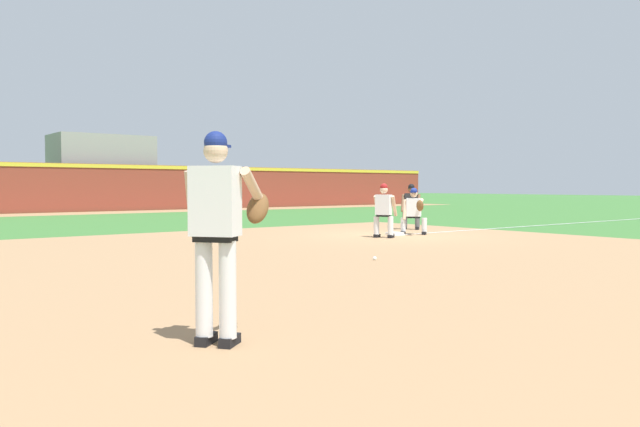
% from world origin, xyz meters
% --- Properties ---
extents(ground_plane, '(160.00, 160.00, 0.00)m').
position_xyz_m(ground_plane, '(0.00, 0.00, 0.00)').
color(ground_plane, '#3D7533').
extents(infield_dirt_patch, '(18.00, 18.00, 0.01)m').
position_xyz_m(infield_dirt_patch, '(-4.89, -3.87, 0.00)').
color(infield_dirt_patch, '#A87F56').
rests_on(infield_dirt_patch, ground).
extents(warning_track_strip, '(48.00, 3.20, 0.01)m').
position_xyz_m(warning_track_strip, '(0.00, 20.00, 0.00)').
color(warning_track_strip, '#A87F56').
rests_on(warning_track_strip, ground).
extents(foul_line_stripe, '(16.79, 0.10, 0.00)m').
position_xyz_m(foul_line_stripe, '(8.39, 0.00, 0.01)').
color(foul_line_stripe, white).
rests_on(foul_line_stripe, ground).
extents(first_base_bag, '(0.38, 0.38, 0.09)m').
position_xyz_m(first_base_bag, '(0.00, 0.00, 0.04)').
color(first_base_bag, white).
rests_on(first_base_bag, ground).
extents(baseball, '(0.07, 0.07, 0.07)m').
position_xyz_m(baseball, '(-4.44, -3.98, 0.04)').
color(baseball, white).
rests_on(baseball, ground).
extents(pitcher, '(0.85, 0.57, 1.86)m').
position_xyz_m(pitcher, '(-9.75, -7.74, 1.06)').
color(pitcher, black).
rests_on(pitcher, ground).
extents(first_baseman, '(0.79, 1.06, 1.34)m').
position_xyz_m(first_baseman, '(0.64, -0.13, 0.73)').
color(first_baseman, black).
rests_on(first_baseman, ground).
extents(baserunner, '(0.60, 0.67, 1.46)m').
position_xyz_m(baserunner, '(-0.80, -0.39, 0.79)').
color(baserunner, black).
rests_on(baserunner, ground).
extents(umpire, '(0.65, 0.68, 1.46)m').
position_xyz_m(umpire, '(2.08, 1.38, 0.79)').
color(umpire, black).
rests_on(umpire, ground).
extents(outfield_wall, '(48.00, 0.54, 2.60)m').
position_xyz_m(outfield_wall, '(0.00, 22.00, 1.39)').
color(outfield_wall, brown).
rests_on(outfield_wall, ground).
extents(stadium_seating_block, '(5.47, 3.35, 4.35)m').
position_xyz_m(stadium_seating_block, '(0.00, 24.47, 2.20)').
color(stadium_seating_block, gray).
rests_on(stadium_seating_block, ground).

